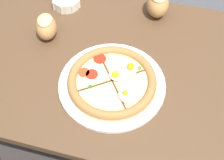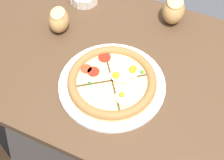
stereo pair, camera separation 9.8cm
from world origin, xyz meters
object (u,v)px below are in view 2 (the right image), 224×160
(bread_piece_mid, at_px, (174,9))
(bread_piece_near, at_px, (59,19))
(pizza, at_px, (112,82))
(dining_table, at_px, (146,92))

(bread_piece_mid, bearing_deg, bread_piece_near, -148.83)
(bread_piece_near, height_order, bread_piece_mid, bread_piece_mid)
(pizza, xyz_separation_m, bread_piece_mid, (0.08, 0.37, 0.03))
(dining_table, relative_size, bread_piece_near, 11.57)
(pizza, height_order, bread_piece_mid, bread_piece_mid)
(dining_table, relative_size, pizza, 3.92)
(dining_table, distance_m, pizza, 0.19)
(dining_table, height_order, pizza, pizza)
(pizza, relative_size, bread_piece_near, 2.95)
(dining_table, bearing_deg, pizza, -132.63)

